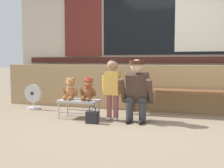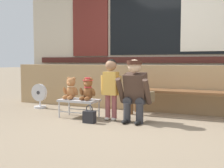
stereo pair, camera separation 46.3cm
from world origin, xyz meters
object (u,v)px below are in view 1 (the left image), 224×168
(wooden_bench_long, at_px, (187,94))
(handbag_on_ground, at_px, (92,117))
(child_standing, at_px, (113,83))
(small_display_bench, at_px, (79,102))
(teddy_bear_plain, at_px, (70,89))
(floor_fan, at_px, (33,97))
(adult_crouching, at_px, (138,90))
(teddy_bear_with_hat, at_px, (88,89))

(wooden_bench_long, relative_size, handbag_on_ground, 7.72)
(handbag_on_ground, bearing_deg, child_standing, 56.95)
(small_display_bench, relative_size, teddy_bear_plain, 1.76)
(child_standing, distance_m, floor_fan, 1.87)
(wooden_bench_long, relative_size, teddy_bear_plain, 5.78)
(floor_fan, bearing_deg, handbag_on_ground, -27.38)
(wooden_bench_long, relative_size, small_display_bench, 3.28)
(wooden_bench_long, distance_m, child_standing, 1.33)
(small_display_bench, distance_m, floor_fan, 1.30)
(teddy_bear_plain, xyz_separation_m, floor_fan, (-1.04, 0.50, -0.23))
(floor_fan, bearing_deg, adult_crouching, -12.00)
(child_standing, bearing_deg, adult_crouching, 3.32)
(teddy_bear_with_hat, bearing_deg, teddy_bear_plain, -179.87)
(adult_crouching, bearing_deg, small_display_bench, -177.49)
(teddy_bear_with_hat, distance_m, adult_crouching, 0.81)
(teddy_bear_plain, bearing_deg, adult_crouching, 2.08)
(adult_crouching, xyz_separation_m, handbag_on_ground, (-0.61, -0.35, -0.38))
(teddy_bear_plain, distance_m, child_standing, 0.74)
(child_standing, bearing_deg, handbag_on_ground, -123.05)
(wooden_bench_long, bearing_deg, adult_crouching, -133.67)
(teddy_bear_plain, bearing_deg, teddy_bear_with_hat, 0.13)
(wooden_bench_long, xyz_separation_m, floor_fan, (-2.85, -0.25, -0.13))
(wooden_bench_long, bearing_deg, teddy_bear_with_hat, -153.13)
(teddy_bear_plain, bearing_deg, child_standing, 1.40)
(wooden_bench_long, bearing_deg, handbag_on_ground, -140.64)
(small_display_bench, bearing_deg, teddy_bear_plain, 179.49)
(teddy_bear_with_hat, height_order, child_standing, child_standing)
(adult_crouching, distance_m, handbag_on_ground, 0.80)
(handbag_on_ground, bearing_deg, floor_fan, 152.62)
(wooden_bench_long, xyz_separation_m, teddy_bear_plain, (-1.81, -0.76, 0.09))
(teddy_bear_plain, height_order, floor_fan, teddy_bear_plain)
(teddy_bear_with_hat, bearing_deg, wooden_bench_long, 26.87)
(adult_crouching, height_order, handbag_on_ground, adult_crouching)
(floor_fan, bearing_deg, small_display_bench, -22.74)
(child_standing, bearing_deg, floor_fan, 164.68)
(small_display_bench, height_order, floor_fan, floor_fan)
(child_standing, height_order, floor_fan, child_standing)
(wooden_bench_long, height_order, adult_crouching, adult_crouching)
(teddy_bear_with_hat, height_order, adult_crouching, adult_crouching)
(child_standing, relative_size, adult_crouching, 1.01)
(wooden_bench_long, distance_m, small_display_bench, 1.82)
(teddy_bear_with_hat, height_order, handbag_on_ground, teddy_bear_with_hat)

